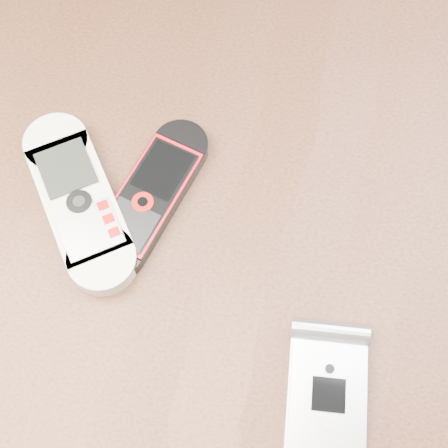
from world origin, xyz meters
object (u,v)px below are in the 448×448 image
at_px(table, 219,267).
at_px(motorola_razr, 327,400).
at_px(nokia_white, 79,200).
at_px(nokia_black_red, 150,197).

bearing_deg(table, motorola_razr, -46.96).
relative_size(table, nokia_white, 6.72).
bearing_deg(nokia_white, table, -34.26).
height_order(table, nokia_white, nokia_white).
bearing_deg(nokia_white, nokia_black_red, -20.40).
distance_m(nokia_black_red, motorola_razr, 0.22).
xyz_separation_m(nokia_black_red, motorola_razr, (0.18, -0.13, 0.00)).
relative_size(nokia_white, nokia_black_red, 1.09).
bearing_deg(nokia_black_red, motorola_razr, -23.19).
height_order(nokia_black_red, motorola_razr, motorola_razr).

